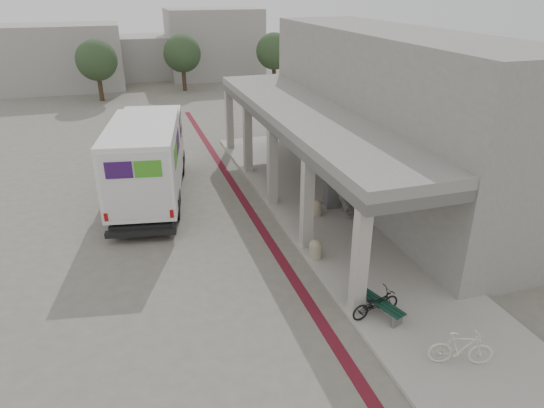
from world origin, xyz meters
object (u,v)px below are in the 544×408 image
object	(u,v)px
utility_cabinet	(330,194)
bicycle_black	(376,304)
bench	(378,304)
bicycle_cream	(461,348)
fedex_truck	(148,157)

from	to	relation	value
utility_cabinet	bicycle_black	size ratio (longest dim) A/B	0.69
utility_cabinet	bench	bearing A→B (deg)	-98.36
utility_cabinet	bicycle_cream	distance (m)	9.60
bench	bicycle_black	world-z (taller)	bicycle_black
utility_cabinet	bicycle_black	distance (m)	7.45
fedex_truck	utility_cabinet	xyz separation A→B (m)	(7.10, -3.33, -1.27)
bicycle_black	bicycle_cream	bearing A→B (deg)	-163.60
bicycle_black	utility_cabinet	bearing A→B (deg)	-21.87
bicycle_black	bicycle_cream	distance (m)	2.57
utility_cabinet	bicycle_cream	bearing A→B (deg)	-89.67
utility_cabinet	fedex_truck	bearing A→B (deg)	159.67
fedex_truck	bicycle_black	distance (m)	11.90
bench	utility_cabinet	world-z (taller)	utility_cabinet
fedex_truck	bench	xyz separation A→B (m)	(5.44, -10.46, -1.50)
bench	bicycle_black	bearing A→B (deg)	-162.49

